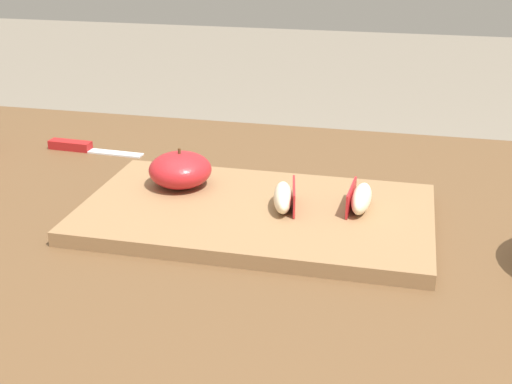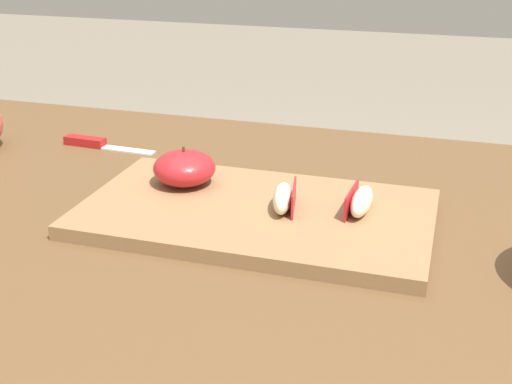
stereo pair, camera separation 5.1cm
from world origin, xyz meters
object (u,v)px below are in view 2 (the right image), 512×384
at_px(cutting_board, 256,214).
at_px(paring_knife, 92,143).
at_px(apple_wedge_middle, 283,198).
at_px(apple_wedge_front, 361,201).
at_px(apple_half_skin_up, 184,168).

xyz_separation_m(cutting_board, paring_knife, (-0.34, 0.19, -0.00)).
xyz_separation_m(apple_wedge_middle, paring_knife, (-0.37, 0.19, -0.03)).
bearing_deg(cutting_board, apple_wedge_front, 8.85).
height_order(apple_wedge_middle, paring_knife, apple_wedge_middle).
bearing_deg(apple_wedge_middle, apple_half_skin_up, 163.73).
distance_m(apple_half_skin_up, apple_wedge_middle, 0.15).
height_order(cutting_board, paring_knife, cutting_board).
bearing_deg(paring_knife, apple_half_skin_up, -33.30).
distance_m(cutting_board, paring_knife, 0.39).
distance_m(apple_wedge_middle, paring_knife, 0.42).
relative_size(apple_half_skin_up, apple_wedge_front, 1.16).
height_order(apple_wedge_front, apple_wedge_middle, same).
relative_size(apple_wedge_front, paring_knife, 0.45).
distance_m(apple_wedge_front, paring_knife, 0.50).
xyz_separation_m(apple_wedge_front, apple_wedge_middle, (-0.09, -0.02, 0.00)).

